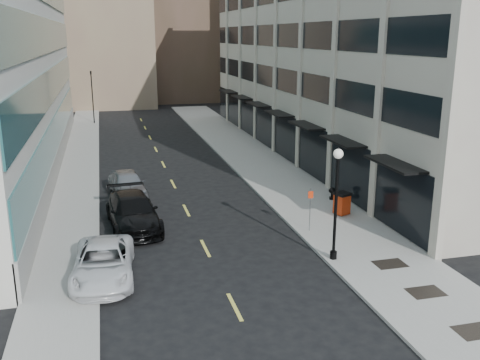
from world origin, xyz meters
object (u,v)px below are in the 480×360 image
car_black_pickup (133,212)px  trash_bin (342,203)px  car_white_van (103,263)px  traffic_signal (91,74)px  car_silver_sedan (127,184)px  lamppost (336,194)px  urn_planter (333,192)px  sign_post (310,203)px

car_black_pickup → trash_bin: 11.66m
trash_bin → car_white_van: bearing=179.6°
traffic_signal → car_silver_sedan: size_ratio=1.40×
lamppost → urn_planter: lamppost is taller
traffic_signal → car_silver_sedan: (2.30, -30.30, -4.87)m
lamppost → car_silver_sedan: bearing=124.0°
trash_bin → sign_post: (-2.74, -2.01, 0.79)m
car_silver_sedan → sign_post: (8.86, -9.06, 0.79)m
trash_bin → sign_post: sign_post is taller
car_silver_sedan → urn_planter: (12.32, -4.20, -0.25)m
car_black_pickup → sign_post: bearing=-24.6°
car_white_van → trash_bin: 14.09m
trash_bin → lamppost: 6.84m
lamppost → sign_post: bearing=85.7°
trash_bin → lamppost: size_ratio=0.25×
car_white_van → urn_planter: (13.92, 7.77, -0.15)m
traffic_signal → trash_bin: 40.15m
car_black_pickup → sign_post: size_ratio=2.65×
trash_bin → sign_post: 3.49m
car_white_van → trash_bin: (13.20, 4.92, 0.10)m
car_silver_sedan → lamppost: 15.53m
lamppost → traffic_signal: bearing=104.2°
urn_planter → sign_post: bearing=-125.4°
traffic_signal → lamppost: 44.44m
traffic_signal → car_white_van: bearing=-89.1°
car_black_pickup → car_white_van: bearing=-109.6°
car_black_pickup → trash_bin: bearing=-10.6°
sign_post → urn_planter: bearing=59.1°
traffic_signal → sign_post: traffic_signal is taller
car_black_pickup → car_silver_sedan: (0.00, 5.89, -0.04)m
car_white_van → sign_post: 10.90m
car_silver_sedan → trash_bin: car_silver_sedan is taller
car_white_van → car_silver_sedan: 12.08m
car_white_van → sign_post: sign_post is taller
lamppost → car_white_van: bearing=175.8°
car_white_van → lamppost: lamppost is taller
sign_post → urn_planter: sign_post is taller
car_black_pickup → car_silver_sedan: car_black_pickup is taller
car_white_van → trash_bin: bearing=24.3°
car_black_pickup → trash_bin: car_black_pickup is taller
sign_post → car_black_pickup: bearing=164.8°
car_silver_sedan → urn_planter: 13.02m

